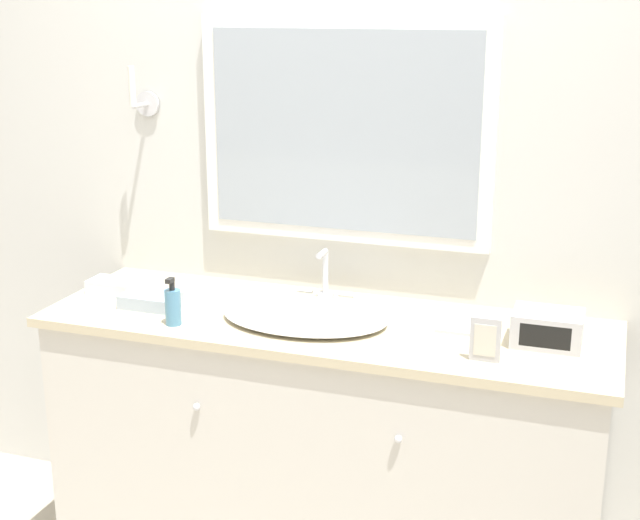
{
  "coord_description": "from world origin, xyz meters",
  "views": [
    {
      "loc": [
        0.87,
        -2.24,
        1.91
      ],
      "look_at": [
        -0.02,
        0.32,
        1.12
      ],
      "focal_mm": 50.0,
      "sensor_mm": 36.0,
      "label": 1
    }
  ],
  "objects_px": {
    "sink_basin": "(305,315)",
    "appliance_box": "(547,328)",
    "picture_frame": "(485,340)",
    "soap_bottle": "(173,306)"
  },
  "relations": [
    {
      "from": "soap_bottle",
      "to": "picture_frame",
      "type": "bearing_deg",
      "value": 1.23
    },
    {
      "from": "sink_basin",
      "to": "picture_frame",
      "type": "height_order",
      "value": "sink_basin"
    },
    {
      "from": "appliance_box",
      "to": "picture_frame",
      "type": "relative_size",
      "value": 1.57
    },
    {
      "from": "sink_basin",
      "to": "picture_frame",
      "type": "distance_m",
      "value": 0.62
    },
    {
      "from": "soap_bottle",
      "to": "appliance_box",
      "type": "bearing_deg",
      "value": 10.51
    },
    {
      "from": "picture_frame",
      "to": "soap_bottle",
      "type": "bearing_deg",
      "value": -178.77
    },
    {
      "from": "soap_bottle",
      "to": "appliance_box",
      "type": "xyz_separation_m",
      "value": [
        1.14,
        0.21,
        -0.01
      ]
    },
    {
      "from": "picture_frame",
      "to": "appliance_box",
      "type": "bearing_deg",
      "value": 50.62
    },
    {
      "from": "sink_basin",
      "to": "appliance_box",
      "type": "xyz_separation_m",
      "value": [
        0.76,
        0.04,
        0.03
      ]
    },
    {
      "from": "sink_basin",
      "to": "appliance_box",
      "type": "height_order",
      "value": "sink_basin"
    }
  ]
}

